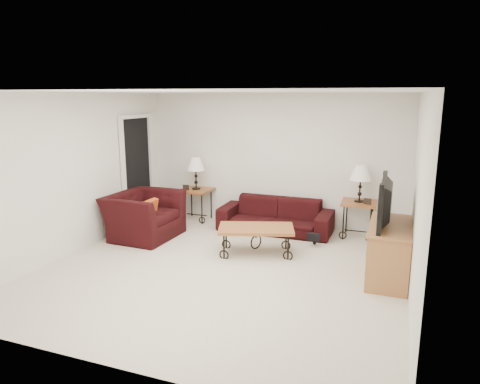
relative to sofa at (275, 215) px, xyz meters
name	(u,v)px	position (x,y,z in m)	size (l,w,h in m)	color
ground	(223,269)	(-0.20, -2.02, -0.30)	(5.00, 5.00, 0.00)	beige
wall_back	(273,160)	(-0.20, 0.48, 0.95)	(5.00, 0.02, 2.50)	white
wall_front	(110,239)	(-0.20, -4.52, 0.95)	(5.00, 0.02, 2.50)	white
wall_left	(76,174)	(-2.70, -2.02, 0.95)	(0.02, 5.00, 2.50)	white
wall_right	(417,199)	(2.30, -2.02, 0.95)	(0.02, 5.00, 2.50)	white
ceiling	(222,92)	(-0.20, -2.02, 2.20)	(5.00, 5.00, 0.00)	white
doorway	(137,171)	(-2.67, -0.37, 0.72)	(0.08, 0.94, 2.04)	black
sofa	(275,215)	(0.00, 0.00, 0.00)	(2.06, 0.80, 0.60)	black
side_table_left	(197,205)	(-1.69, 0.18, 0.02)	(0.58, 0.58, 0.63)	#9C4E27
side_table_right	(358,219)	(1.46, 0.18, 0.02)	(0.59, 0.59, 0.64)	#9C4E27
lamp_left	(196,173)	(-1.69, 0.18, 0.65)	(0.36, 0.36, 0.63)	black
lamp_right	(360,184)	(1.46, 0.18, 0.66)	(0.36, 0.36, 0.64)	black
photo_frame_left	(186,187)	(-1.84, 0.03, 0.39)	(0.13, 0.02, 0.11)	black
photo_frame_right	(368,201)	(1.61, 0.03, 0.40)	(0.13, 0.02, 0.11)	black
coffee_table	(256,240)	(0.04, -1.23, -0.08)	(1.16, 0.63, 0.44)	#9C4E27
armchair	(144,215)	(-2.08, -1.12, 0.09)	(1.21, 1.06, 0.79)	black
throw_pillow	(150,210)	(-1.93, -1.17, 0.22)	(0.36, 0.09, 0.36)	#CF411A
tv_stand	(389,251)	(2.03, -1.48, 0.07)	(0.52, 1.25, 0.75)	#A35D3C
television	(391,202)	(2.01, -1.48, 0.77)	(1.12, 0.15, 0.65)	black
backpack	(315,233)	(0.83, -0.50, -0.10)	(0.31, 0.24, 0.41)	black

